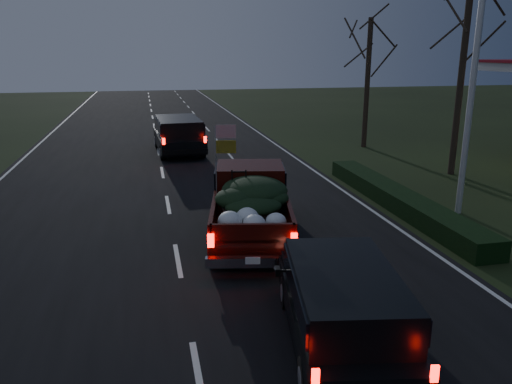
{
  "coord_description": "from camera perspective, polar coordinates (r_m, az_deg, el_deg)",
  "views": [
    {
      "loc": [
        -0.62,
        -12.12,
        5.23
      ],
      "look_at": [
        2.41,
        1.48,
        1.3
      ],
      "focal_mm": 35.0,
      "sensor_mm": 36.0,
      "label": 1
    }
  ],
  "objects": [
    {
      "name": "bare_tree_mid",
      "position": [
        23.21,
        22.98,
        17.34
      ],
      "size": [
        3.6,
        3.6,
        8.5
      ],
      "color": "black",
      "rests_on": "ground"
    },
    {
      "name": "rear_suv",
      "position": [
        9.2,
        9.91,
        -12.11
      ],
      "size": [
        2.58,
        4.69,
        1.28
      ],
      "rotation": [
        0.0,
        0.0,
        -0.17
      ],
      "color": "black",
      "rests_on": "ground"
    },
    {
      "name": "light_pole",
      "position": [
        17.37,
        23.97,
        15.29
      ],
      "size": [
        0.5,
        0.9,
        9.16
      ],
      "color": "silver",
      "rests_on": "ground"
    },
    {
      "name": "road_asphalt",
      "position": [
        13.21,
        -8.93,
        -7.72
      ],
      "size": [
        14.0,
        120.0,
        0.02
      ],
      "primitive_type": "cube",
      "color": "black",
      "rests_on": "ground"
    },
    {
      "name": "hedge_row",
      "position": [
        17.99,
        15.91,
        -0.77
      ],
      "size": [
        1.0,
        10.0,
        0.6
      ],
      "primitive_type": "cube",
      "color": "black",
      "rests_on": "ground"
    },
    {
      "name": "pickup_truck",
      "position": [
        14.34,
        -0.63,
        -1.0
      ],
      "size": [
        3.14,
        5.88,
        2.93
      ],
      "rotation": [
        0.0,
        0.0,
        -0.19
      ],
      "color": "#3A0C08",
      "rests_on": "ground"
    },
    {
      "name": "bare_tree_far",
      "position": [
        28.79,
        12.81,
        15.37
      ],
      "size": [
        3.6,
        3.6,
        7.0
      ],
      "color": "black",
      "rests_on": "ground"
    },
    {
      "name": "lead_suv",
      "position": [
        26.8,
        -8.85,
        6.83
      ],
      "size": [
        2.47,
        5.43,
        1.53
      ],
      "rotation": [
        0.0,
        0.0,
        0.05
      ],
      "color": "black",
      "rests_on": "ground"
    },
    {
      "name": "ground",
      "position": [
        13.21,
        -8.92,
        -7.76
      ],
      "size": [
        120.0,
        120.0,
        0.0
      ],
      "primitive_type": "plane",
      "color": "black",
      "rests_on": "ground"
    }
  ]
}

